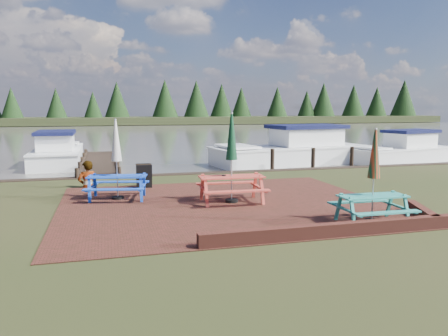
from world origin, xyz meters
TOP-DOWN VIEW (x-y plane):
  - ground at (0.00, 0.00)m, footprint 120.00×120.00m
  - paving at (0.00, 1.00)m, footprint 9.00×7.50m
  - brick_wall at (2.15, -2.42)m, footprint 6.21×1.79m
  - water at (0.00, 37.00)m, footprint 120.00×60.00m
  - far_treeline at (0.00, 66.00)m, footprint 120.00×10.00m
  - picnic_table_teal at (2.88, -1.83)m, footprint 1.64×1.47m
  - picnic_table_red at (0.29, 1.22)m, footprint 1.94×1.74m
  - picnic_table_blue at (-2.88, 2.52)m, footprint 1.98×1.83m
  - chalkboard at (-1.95, 4.18)m, footprint 0.51×0.48m
  - jetty at (-3.50, 11.28)m, footprint 1.76×9.08m
  - boat_jetty at (-5.59, 13.06)m, footprint 2.43×6.73m
  - boat_near at (6.20, 10.15)m, footprint 8.55×4.05m
  - boat_far at (12.12, 9.25)m, footprint 6.44×3.61m
  - person at (-3.83, 4.82)m, footprint 0.78×0.64m

SIDE VIEW (x-z plane):
  - ground at x=0.00m, z-range 0.00..0.00m
  - water at x=0.00m, z-range -0.01..0.01m
  - paving at x=0.00m, z-range 0.00..0.02m
  - jetty at x=-3.50m, z-range -0.39..0.61m
  - brick_wall at x=2.15m, z-range 0.00..0.30m
  - boat_far at x=12.12m, z-range -0.58..1.32m
  - boat_jetty at x=-5.59m, z-range -0.59..1.35m
  - chalkboard at x=-1.95m, z-range 0.01..0.84m
  - boat_near at x=6.20m, z-range -0.65..1.57m
  - picnic_table_teal at x=2.88m, z-range -0.33..1.90m
  - picnic_table_blue at x=-2.88m, z-range -0.36..2.02m
  - picnic_table_red at x=0.29m, z-range -0.38..2.19m
  - person at x=-3.83m, z-range 0.00..1.84m
  - far_treeline at x=0.00m, z-range -0.77..7.33m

